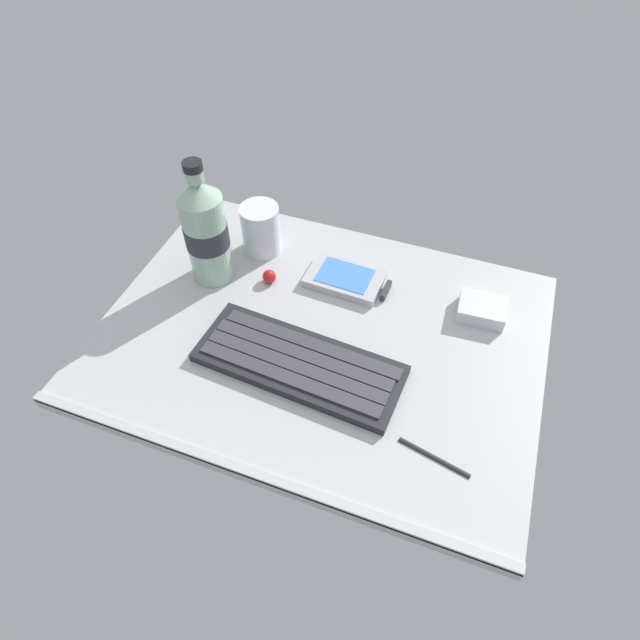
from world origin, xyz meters
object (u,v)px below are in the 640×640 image
at_px(handheld_device, 349,279).
at_px(charger_block, 482,309).
at_px(trackball_mouse, 269,276).
at_px(stylus_pen, 434,457).
at_px(juice_cup, 261,231).
at_px(keyboard, 299,363).
at_px(water_bottle, 206,231).

relative_size(handheld_device, charger_block, 1.87).
bearing_deg(trackball_mouse, handheld_device, 18.85).
bearing_deg(stylus_pen, juice_cup, 153.79).
xyz_separation_m(handheld_device, charger_block, (0.21, 0.00, 0.00)).
xyz_separation_m(trackball_mouse, stylus_pen, (0.31, -0.21, -0.01)).
bearing_deg(trackball_mouse, charger_block, 7.72).
height_order(keyboard, water_bottle, water_bottle).
relative_size(handheld_device, water_bottle, 0.63).
xyz_separation_m(juice_cup, stylus_pen, (0.36, -0.28, -0.04)).
height_order(juice_cup, stylus_pen, juice_cup).
relative_size(handheld_device, stylus_pen, 1.37).
relative_size(handheld_device, trackball_mouse, 5.94).
relative_size(juice_cup, stylus_pen, 0.89).
relative_size(keyboard, water_bottle, 1.43).
bearing_deg(keyboard, handheld_device, 85.86).
height_order(juice_cup, charger_block, juice_cup).
xyz_separation_m(handheld_device, water_bottle, (-0.21, -0.06, 0.08)).
xyz_separation_m(keyboard, stylus_pen, (0.21, -0.07, -0.00)).
xyz_separation_m(keyboard, water_bottle, (-0.20, 0.13, 0.08)).
height_order(charger_block, trackball_mouse, charger_block).
bearing_deg(water_bottle, charger_block, 8.14).
relative_size(water_bottle, stylus_pen, 2.19).
relative_size(keyboard, trackball_mouse, 13.50).
bearing_deg(water_bottle, stylus_pen, -25.92).
bearing_deg(juice_cup, water_bottle, -120.22).
bearing_deg(stylus_pen, trackball_mouse, 157.89).
height_order(keyboard, charger_block, charger_block).
distance_m(juice_cup, water_bottle, 0.11).
distance_m(juice_cup, charger_block, 0.37).
bearing_deg(juice_cup, stylus_pen, -38.20).
distance_m(handheld_device, juice_cup, 0.17).
bearing_deg(keyboard, juice_cup, 125.60).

